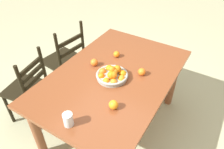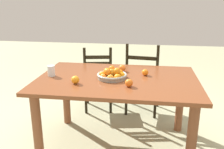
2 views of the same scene
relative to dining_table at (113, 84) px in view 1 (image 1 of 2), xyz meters
name	(u,v)px [view 1 (image 1 of 2)]	position (x,y,z in m)	size (l,w,h in m)	color
ground_plane	(113,125)	(0.00, 0.00, -0.65)	(12.00, 12.00, 0.00)	#AEB089
dining_table	(113,84)	(0.00, 0.00, 0.00)	(1.60, 1.06, 0.77)	brown
chair_near_window	(65,61)	(0.24, 0.87, -0.19)	(0.49, 0.49, 0.98)	black
chair_by_cabinet	(29,89)	(-0.37, 0.87, -0.20)	(0.46, 0.46, 0.92)	black
fruit_bowl	(112,75)	(-0.05, -0.02, 0.16)	(0.30, 0.30, 0.13)	#9B9F96
orange_loose_0	(142,72)	(0.14, -0.23, 0.16)	(0.07, 0.07, 0.07)	orange
orange_loose_1	(117,54)	(0.27, 0.13, 0.16)	(0.07, 0.07, 0.07)	orange
orange_loose_2	(114,105)	(-0.37, -0.22, 0.16)	(0.08, 0.08, 0.08)	orange
orange_loose_3	(94,62)	(0.02, 0.24, 0.16)	(0.07, 0.07, 0.07)	orange
drinking_glass	(68,119)	(-0.68, -0.02, 0.18)	(0.07, 0.07, 0.11)	silver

